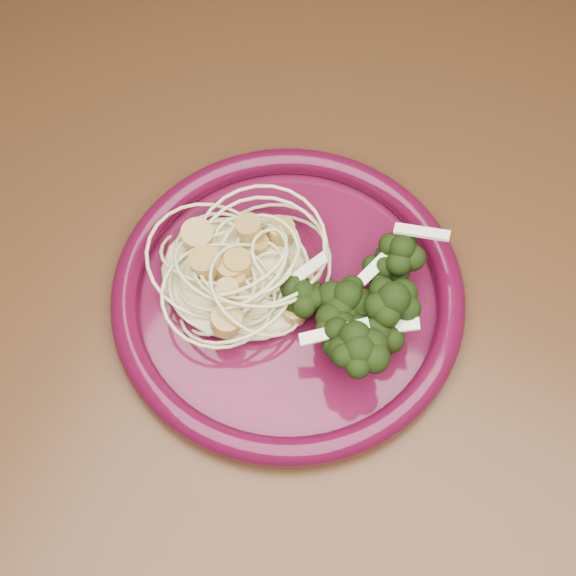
# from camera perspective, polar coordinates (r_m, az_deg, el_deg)

# --- Properties ---
(dining_table) EXTENTS (1.20, 0.80, 0.75)m
(dining_table) POSITION_cam_1_polar(r_m,az_deg,el_deg) (0.72, 7.83, -5.35)
(dining_table) COLOR #472814
(dining_table) RESTS_ON ground
(dinner_plate) EXTENTS (0.30, 0.30, 0.02)m
(dinner_plate) POSITION_cam_1_polar(r_m,az_deg,el_deg) (0.62, -0.00, -0.43)
(dinner_plate) COLOR #470A22
(dinner_plate) RESTS_ON dining_table
(spaghetti_pile) EXTENTS (0.14, 0.12, 0.03)m
(spaghetti_pile) POSITION_cam_1_polar(r_m,az_deg,el_deg) (0.62, -3.61, 1.20)
(spaghetti_pile) COLOR beige
(spaghetti_pile) RESTS_ON dinner_plate
(scallop_cluster) EXTENTS (0.13, 0.13, 0.04)m
(scallop_cluster) POSITION_cam_1_polar(r_m,az_deg,el_deg) (0.59, -3.79, 2.79)
(scallop_cluster) COLOR gold
(scallop_cluster) RESTS_ON spaghetti_pile
(broccoli_pile) EXTENTS (0.10, 0.14, 0.05)m
(broccoli_pile) POSITION_cam_1_polar(r_m,az_deg,el_deg) (0.60, 4.58, -1.08)
(broccoli_pile) COLOR black
(broccoli_pile) RESTS_ON dinner_plate
(onion_garnish) EXTENTS (0.07, 0.09, 0.05)m
(onion_garnish) POSITION_cam_1_polar(r_m,az_deg,el_deg) (0.57, 4.79, 0.26)
(onion_garnish) COLOR white
(onion_garnish) RESTS_ON broccoli_pile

